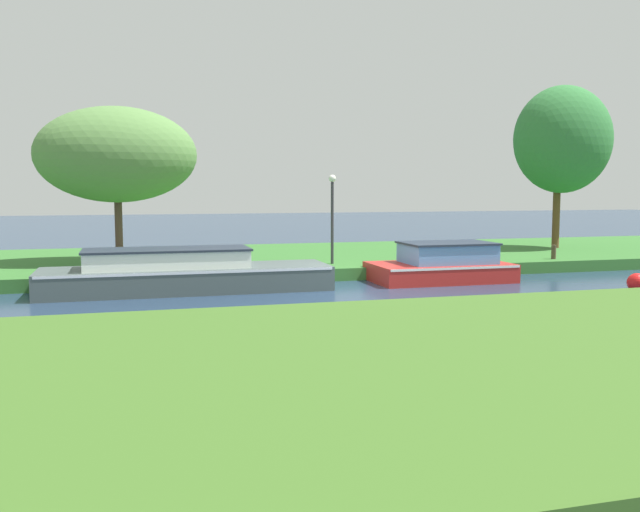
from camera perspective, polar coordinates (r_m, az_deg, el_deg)
The scene contains 11 objects.
ground_plane at distance 19.76m, azimuth 2.95°, elevation -2.87°, with size 120.00×120.00×0.00m, color navy.
riverbank_far at distance 26.41m, azimuth -1.91°, elevation -0.27°, with size 72.00×10.00×0.40m, color #336C2C.
riverbank_near at distance 11.71m, azimuth 17.35°, elevation -8.08°, with size 72.00×10.00×0.40m, color #3B6322.
red_barge at distance 22.04m, azimuth 10.07°, elevation -0.74°, with size 4.32×2.37×1.23m.
slate_narrowboat at distance 19.91m, azimuth -11.29°, elevation -1.43°, with size 8.10×2.21×1.23m.
willow_tree_left at distance 24.38m, azimuth -16.48°, elevation 8.03°, with size 5.35×3.81×5.25m.
willow_tree_centre at distance 30.60m, azimuth 19.46°, elevation 9.06°, with size 4.17×3.46×6.74m.
lamp_post at distance 22.93m, azimuth 1.02°, elevation 3.99°, with size 0.24×0.24×2.96m.
mooring_post_near at distance 23.30m, azimuth 7.77°, elevation 0.16°, with size 0.17×0.17×0.63m, color #503323.
mooring_post_far at distance 25.93m, azimuth 18.77°, elevation 0.32°, with size 0.17×0.17×0.50m, color #493B29.
channel_buoy at distance 21.39m, azimuth 24.74°, elevation -2.01°, with size 0.54×0.54×0.54m, color red.
Camera 1 is at (-6.27, -18.51, 2.93)m, focal length 38.67 mm.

